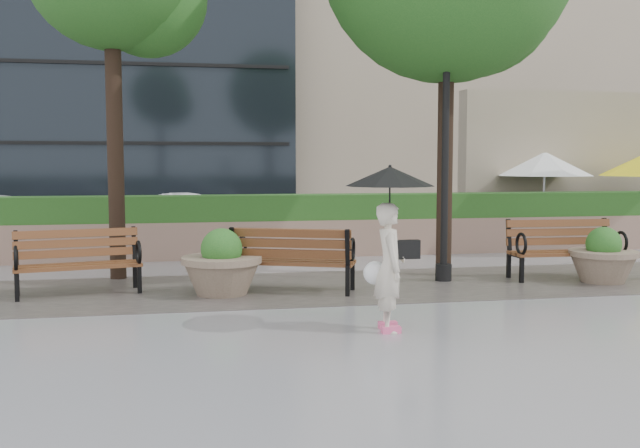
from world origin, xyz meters
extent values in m
plane|color=gray|center=(0.00, 0.00, 0.00)|extent=(100.00, 100.00, 0.00)
cube|color=#383330|center=(0.00, 3.00, 0.01)|extent=(28.00, 3.20, 0.01)
cube|color=#8E6C5C|center=(0.00, 7.00, 0.40)|extent=(24.00, 0.80, 0.80)
cube|color=#244818|center=(0.00, 7.00, 1.08)|extent=(24.00, 0.75, 0.55)
cube|color=tan|center=(9.50, 10.00, 2.00)|extent=(10.00, 0.60, 4.00)
cube|color=black|center=(0.00, 11.00, 0.00)|extent=(40.00, 7.00, 0.00)
cube|color=brown|center=(-4.59, 3.01, 0.46)|extent=(1.96, 0.93, 0.05)
cube|color=brown|center=(-4.65, 3.30, 0.78)|extent=(1.87, 0.50, 0.44)
cube|color=black|center=(-4.59, 3.05, 0.24)|extent=(1.98, 1.03, 0.48)
torus|color=black|center=(-5.42, 2.65, 0.65)|extent=(0.13, 0.39, 0.39)
torus|color=black|center=(-3.68, 3.01, 0.65)|extent=(0.13, 0.39, 0.39)
cube|color=brown|center=(-1.25, 2.73, 0.47)|extent=(2.02, 1.25, 0.05)
cube|color=brown|center=(-1.36, 2.45, 0.81)|extent=(1.85, 0.83, 0.45)
cube|color=black|center=(-1.27, 2.70, 0.25)|extent=(2.06, 1.35, 0.50)
torus|color=black|center=(-0.33, 2.57, 0.67)|extent=(0.20, 0.39, 0.40)
torus|color=black|center=(-2.03, 3.24, 0.67)|extent=(0.20, 0.39, 0.40)
cube|color=brown|center=(3.60, 2.94, 0.48)|extent=(1.97, 0.66, 0.05)
cube|color=brown|center=(3.62, 3.24, 0.81)|extent=(1.95, 0.21, 0.46)
cube|color=black|center=(3.61, 2.97, 0.25)|extent=(1.97, 0.77, 0.50)
torus|color=black|center=(2.68, 2.78, 0.67)|extent=(0.07, 0.40, 0.40)
torus|color=black|center=(4.52, 2.71, 0.67)|extent=(0.07, 0.40, 0.40)
cylinder|color=#7F6B56|center=(-2.40, 2.63, 0.55)|extent=(1.24, 1.24, 0.10)
sphere|color=#154919|center=(-2.40, 2.63, 0.72)|extent=(0.64, 0.64, 0.64)
cylinder|color=#7F6B56|center=(4.08, 2.55, 0.51)|extent=(1.15, 1.15, 0.09)
sphere|color=#154919|center=(4.08, 2.55, 0.67)|extent=(0.59, 0.59, 0.59)
cylinder|color=black|center=(1.45, 3.20, 1.90)|extent=(0.12, 0.12, 3.80)
cylinder|color=black|center=(1.45, 3.20, 0.15)|extent=(0.28, 0.28, 0.30)
sphere|color=black|center=(1.45, 3.20, 3.85)|extent=(0.24, 0.24, 0.24)
cylinder|color=black|center=(-4.13, 4.52, 2.55)|extent=(0.28, 0.28, 5.10)
cylinder|color=black|center=(1.67, 3.80, 2.67)|extent=(0.28, 0.28, 5.34)
cylinder|color=black|center=(6.32, 8.84, 0.05)|extent=(0.40, 0.40, 0.10)
cylinder|color=#99999E|center=(6.32, 8.84, 1.10)|extent=(0.06, 0.06, 2.20)
cone|color=white|center=(6.32, 8.84, 2.00)|extent=(2.50, 2.50, 0.60)
imported|color=silver|center=(-7.34, 9.92, 0.64)|extent=(4.61, 2.44, 1.27)
imported|color=silver|center=(-2.64, 10.03, 0.63)|extent=(4.04, 2.21, 1.26)
imported|color=beige|center=(-0.50, -0.11, 0.84)|extent=(0.49, 0.66, 1.68)
cube|color=#F2598C|center=(-0.48, 0.01, 0.04)|extent=(0.13, 0.24, 0.08)
cube|color=#F2598C|center=(-0.52, -0.25, 0.04)|extent=(0.13, 0.24, 0.08)
cube|color=black|center=(-0.27, -0.09, 1.00)|extent=(0.14, 0.33, 0.23)
sphere|color=white|center=(-0.62, 0.12, 0.68)|extent=(0.29, 0.29, 0.29)
cylinder|color=black|center=(-0.49, -0.06, 1.47)|extent=(0.02, 0.02, 0.89)
cone|color=black|center=(-0.49, -0.06, 1.89)|extent=(1.09, 1.09, 0.23)
camera|label=1|loc=(-2.95, -8.43, 2.08)|focal=40.00mm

